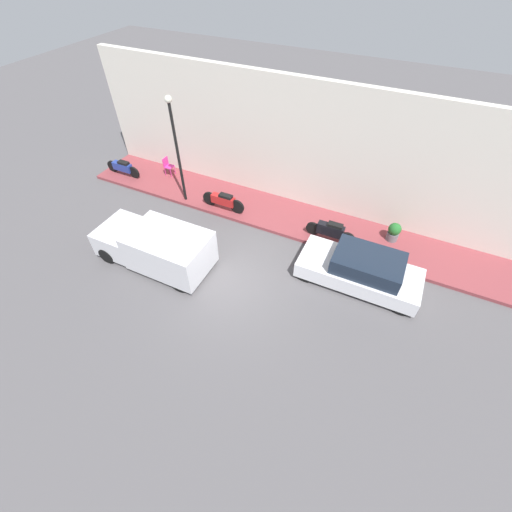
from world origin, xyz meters
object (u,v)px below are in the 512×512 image
Objects in this scene: motorcycle_red at (223,201)px; cafe_chair at (168,165)px; motorcycle_black at (331,231)px; potted_plant at (394,232)px; delivery_van at (155,246)px; streetlamp at (176,142)px; motorcycle_blue at (123,167)px; parked_car at (361,270)px.

cafe_chair is at bearing 71.68° from motorcycle_red.
motorcycle_black is 2.51× the size of potted_plant.
potted_plant is 11.09m from cafe_chair.
delivery_van is 0.95× the size of streetlamp.
streetlamp is at bearing 93.62° from motorcycle_red.
motorcycle_blue is at bearing 93.80° from potted_plant.
motorcycle_blue is at bearing 116.06° from cafe_chair.
potted_plant is (0.87, -13.14, -0.00)m from motorcycle_blue.
parked_car is at bearing 165.66° from potted_plant.
streetlamp reaches higher than potted_plant.
motorcycle_blue is at bearing 81.61° from parked_car.
cafe_chair is at bearing 53.82° from streetlamp.
delivery_van reaches higher than motorcycle_red.
delivery_van is 4.49m from streetlamp.
streetlamp reaches higher than motorcycle_black.
streetlamp reaches higher than delivery_van.
potted_plant is at bearing -65.12° from motorcycle_black.
motorcycle_red is (3.85, -0.73, -0.23)m from delivery_van.
motorcycle_blue is 2.16× the size of cafe_chair.
motorcycle_red is at bearing -92.84° from motorcycle_blue.
delivery_van is (-2.31, 7.22, 0.18)m from parked_car.
streetlamp is (-0.12, 1.97, 2.41)m from motorcycle_red.
motorcycle_red reaches higher than motorcycle_blue.
delivery_van is at bearing -148.28° from cafe_chair.
delivery_van is 2.28× the size of motorcycle_blue.
cafe_chair is (5.15, 3.18, -0.15)m from delivery_van.
potted_plant is (2.71, -0.69, -0.08)m from parked_car.
motorcycle_blue is 0.42× the size of streetlamp.
streetlamp reaches higher than parked_car.
delivery_van is 4.93× the size of cafe_chair.
motorcycle_blue is at bearing 83.98° from streetlamp.
motorcycle_black is 7.26m from streetlamp.
motorcycle_blue is 5.96m from motorcycle_red.
parked_car reaches higher than potted_plant.
parked_car is 2.19× the size of motorcycle_blue.
streetlamp reaches higher than motorcycle_red.
motorcycle_red is (-0.30, -5.95, 0.02)m from motorcycle_blue.
streetlamp is 9.56m from potted_plant.
cafe_chair is (0.13, 11.09, 0.11)m from potted_plant.
potted_plant is at bearing -86.20° from motorcycle_blue.
motorcycle_black reaches higher than motorcycle_red.
cafe_chair reaches higher than motorcycle_blue.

